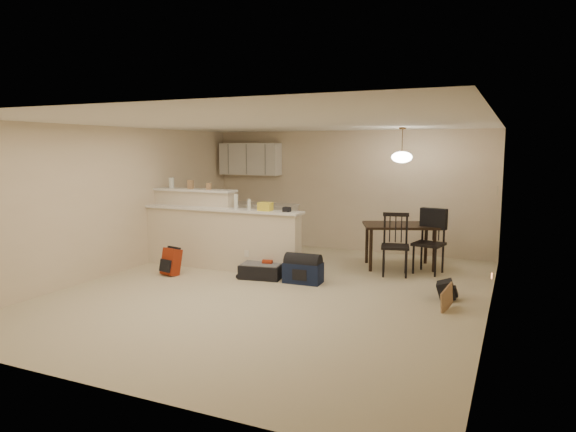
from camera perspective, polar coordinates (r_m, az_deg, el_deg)
The scene contains 21 objects.
room at distance 7.58m, azimuth -1.48°, elevation 0.83°, with size 7.00×7.02×2.50m.
breakfast_bar at distance 9.37m, azimuth -8.58°, elevation -1.93°, with size 3.08×0.58×1.39m.
upper_cabinets at distance 11.49m, azimuth -4.22°, elevation 6.34°, with size 1.40×0.34×0.70m, color white.
kitchen_counter at distance 11.40m, azimuth -3.58°, elevation -0.99°, with size 1.80×0.60×0.90m, color white.
thermostat at distance 8.36m, azimuth 22.25°, elevation 2.62°, with size 0.02×0.12×0.12m, color beige.
jar at distance 9.92m, azimuth -12.82°, elevation 3.62°, with size 0.10×0.10×0.20m, color silver.
cereal_box at distance 9.67m, azimuth -10.78°, elevation 3.46°, with size 0.10×0.07×0.16m, color #A77F56.
small_box at distance 9.45m, azimuth -8.79°, elevation 3.29°, with size 0.08×0.06×0.12m, color #A77F56.
bottle_a at distance 8.92m, azimuth -5.80°, elevation 1.61°, with size 0.07×0.07×0.26m, color silver.
bottle_b at distance 8.80m, azimuth -4.34°, elevation 1.28°, with size 0.06×0.06×0.18m, color silver.
bag_lump at distance 8.66m, azimuth -2.53°, elevation 1.06°, with size 0.22×0.18×0.14m, color #A77F56.
pouch at distance 8.49m, azimuth -0.13°, elevation 0.74°, with size 0.12×0.10×0.08m, color #A77F56.
dining_table at distance 9.40m, azimuth 12.31°, elevation -1.47°, with size 1.48×1.24×0.79m.
pendant_lamp at distance 9.29m, azimuth 12.53°, elevation 6.46°, with size 0.36×0.36×0.62m.
dining_chair_near at distance 8.82m, azimuth 11.83°, elevation -3.15°, with size 0.46×0.44×1.05m, color black, non-canonical shape.
dining_chair_far at distance 9.10m, azimuth 15.37°, elevation -2.82°, with size 0.47×0.45×1.08m, color black, non-canonical shape.
suitcase at distance 8.55m, azimuth -2.98°, elevation -6.14°, with size 0.68×0.44×0.23m, color black.
red_backpack at distance 8.96m, azimuth -12.85°, elevation -4.97°, with size 0.30×0.19×0.45m, color #982A11.
navy_duffel at distance 8.24m, azimuth 1.69°, elevation -6.32°, with size 0.60×0.33×0.33m, color #111A36.
black_daypack at distance 7.70m, azimuth 17.17°, elevation -7.89°, with size 0.29×0.21×0.26m, color black.
cardboard_sheet at distance 7.19m, azimuth 17.22°, elevation -8.76°, with size 0.41×0.02×0.31m, color #A77F56.
Camera 1 is at (3.26, -6.78, 2.13)m, focal length 32.00 mm.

